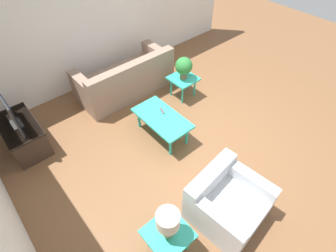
# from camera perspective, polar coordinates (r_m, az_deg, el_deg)

# --- Properties ---
(ground_plane) EXTENTS (14.00, 14.00, 0.00)m
(ground_plane) POSITION_cam_1_polar(r_m,az_deg,el_deg) (4.87, 6.64, -3.90)
(ground_plane) COLOR brown
(wall_right) EXTENTS (0.12, 7.20, 2.70)m
(wall_right) POSITION_cam_1_polar(r_m,az_deg,el_deg) (6.11, -14.69, 21.77)
(wall_right) COLOR white
(wall_right) RESTS_ON ground_plane
(sofa) EXTENTS (0.92, 2.06, 0.87)m
(sofa) POSITION_cam_1_polar(r_m,az_deg,el_deg) (5.84, -9.10, 9.92)
(sofa) COLOR gray
(sofa) RESTS_ON ground_plane
(armchair) EXTENTS (1.01, 1.04, 0.74)m
(armchair) POSITION_cam_1_polar(r_m,az_deg,el_deg) (3.93, 12.53, -15.86)
(armchair) COLOR silver
(armchair) RESTS_ON ground_plane
(coffee_table) EXTENTS (1.11, 0.59, 0.45)m
(coffee_table) POSITION_cam_1_polar(r_m,az_deg,el_deg) (4.71, -1.32, 1.49)
(coffee_table) COLOR #2DB79E
(coffee_table) RESTS_ON ground_plane
(side_table_plant) EXTENTS (0.53, 0.53, 0.46)m
(side_table_plant) POSITION_cam_1_polar(r_m,az_deg,el_deg) (5.65, 3.31, 9.89)
(side_table_plant) COLOR #2DB79E
(side_table_plant) RESTS_ON ground_plane
(side_table_lamp) EXTENTS (0.53, 0.53, 0.46)m
(side_table_lamp) POSITION_cam_1_polar(r_m,az_deg,el_deg) (3.54, -0.02, -22.69)
(side_table_lamp) COLOR #2DB79E
(side_table_lamp) RESTS_ON ground_plane
(tv_stand_chest) EXTENTS (1.04, 0.57, 0.55)m
(tv_stand_chest) POSITION_cam_1_polar(r_m,az_deg,el_deg) (5.26, -29.04, -1.62)
(tv_stand_chest) COLOR #38281E
(tv_stand_chest) RESTS_ON ground_plane
(television) EXTENTS (0.84, 0.16, 0.61)m
(television) POSITION_cam_1_polar(r_m,az_deg,el_deg) (4.92, -31.34, 2.78)
(television) COLOR #2D2D2D
(television) RESTS_ON tv_stand_chest
(potted_plant) EXTENTS (0.36, 0.36, 0.47)m
(potted_plant) POSITION_cam_1_polar(r_m,az_deg,el_deg) (5.45, 3.47, 12.82)
(potted_plant) COLOR brown
(potted_plant) RESTS_ON side_table_plant
(table_lamp) EXTENTS (0.28, 0.28, 0.47)m
(table_lamp) POSITION_cam_1_polar(r_m,az_deg,el_deg) (3.19, -0.02, -20.15)
(table_lamp) COLOR #997F4C
(table_lamp) RESTS_ON side_table_lamp
(remote_control) EXTENTS (0.16, 0.09, 0.02)m
(remote_control) POSITION_cam_1_polar(r_m,az_deg,el_deg) (4.79, -1.29, 3.33)
(remote_control) COLOR #4C4C51
(remote_control) RESTS_ON coffee_table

